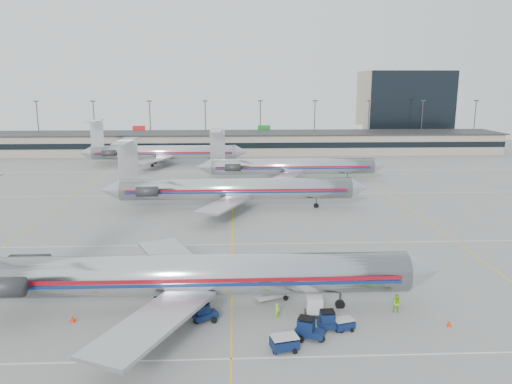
{
  "coord_description": "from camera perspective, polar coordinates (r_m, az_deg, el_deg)",
  "views": [
    {
      "loc": [
        0.4,
        -52.96,
        20.9
      ],
      "look_at": [
        3.65,
        21.65,
        4.5
      ],
      "focal_mm": 35.0,
      "sensor_mm": 36.0,
      "label": 1
    }
  ],
  "objects": [
    {
      "name": "light_mast_row",
      "position": [
        165.42,
        -2.65,
        8.1
      ],
      "size": [
        163.6,
        0.4,
        15.28
      ],
      "color": "#38383D",
      "rests_on": "ground"
    },
    {
      "name": "jet_second_row",
      "position": [
        84.01,
        -2.86,
        0.38
      ],
      "size": [
        45.3,
        26.68,
        11.86
      ],
      "color": "silver",
      "rests_on": "ground"
    },
    {
      "name": "tug_center",
      "position": [
        43.11,
        5.98,
        -15.34
      ],
      "size": [
        2.69,
        2.05,
        1.96
      ],
      "rotation": [
        0.0,
        0.0,
        -0.4
      ],
      "color": "#0A183C",
      "rests_on": "ground"
    },
    {
      "name": "apron_markings",
      "position": [
        66.34,
        -2.73,
        -5.99
      ],
      "size": [
        160.0,
        0.15,
        0.02
      ],
      "primitive_type": "cube",
      "color": "silver",
      "rests_on": "ground"
    },
    {
      "name": "ground",
      "position": [
        56.94,
        -2.76,
        -9.17
      ],
      "size": [
        260.0,
        260.0,
        0.0
      ],
      "primitive_type": "plane",
      "color": "gray",
      "rests_on": "ground"
    },
    {
      "name": "jet_third_row",
      "position": [
        107.91,
        3.75,
        2.96
      ],
      "size": [
        41.36,
        25.44,
        11.31
      ],
      "color": "silver",
      "rests_on": "ground"
    },
    {
      "name": "cone_left",
      "position": [
        48.68,
        -20.23,
        -13.42
      ],
      "size": [
        0.61,
        0.61,
        0.67
      ],
      "primitive_type": "cone",
      "rotation": [
        0.0,
        0.0,
        0.27
      ],
      "color": "red",
      "rests_on": "ground"
    },
    {
      "name": "ramp_worker_near",
      "position": [
        46.19,
        2.45,
        -13.48
      ],
      "size": [
        0.63,
        0.66,
        1.52
      ],
      "primitive_type": "imported",
      "rotation": [
        0.0,
        0.0,
        0.88
      ],
      "color": "#8FE315",
      "rests_on": "ground"
    },
    {
      "name": "cart_outer",
      "position": [
        45.17,
        9.97,
        -14.63
      ],
      "size": [
        1.99,
        1.62,
        0.99
      ],
      "rotation": [
        0.0,
        0.0,
        0.28
      ],
      "color": "#0A183C",
      "rests_on": "ground"
    },
    {
      "name": "tug_left",
      "position": [
        46.07,
        -5.97,
        -13.55
      ],
      "size": [
        2.41,
        1.97,
        1.76
      ],
      "rotation": [
        0.0,
        0.0,
        0.49
      ],
      "color": "#0A183C",
      "rests_on": "ground"
    },
    {
      "name": "cone_right",
      "position": [
        48.22,
        21.24,
        -13.81
      ],
      "size": [
        0.48,
        0.48,
        0.59
      ],
      "primitive_type": "cone",
      "rotation": [
        0.0,
        0.0,
        -0.11
      ],
      "color": "red",
      "rests_on": "ground"
    },
    {
      "name": "jet_back_row",
      "position": [
        130.89,
        -10.82,
        4.49
      ],
      "size": [
        43.11,
        26.52,
        11.79
      ],
      "color": "silver",
      "rests_on": "ground"
    },
    {
      "name": "cart_inner",
      "position": [
        41.56,
        3.27,
        -16.82
      ],
      "size": [
        2.4,
        1.9,
        1.21
      ],
      "rotation": [
        0.0,
        0.0,
        0.23
      ],
      "color": "#0A183C",
      "rests_on": "ground"
    },
    {
      "name": "tug_right",
      "position": [
        44.74,
        8.35,
        -14.42
      ],
      "size": [
        2.28,
        1.21,
        1.82
      ],
      "rotation": [
        0.0,
        0.0,
        0.04
      ],
      "color": "#0A183C",
      "rests_on": "ground"
    },
    {
      "name": "distant_building",
      "position": [
        191.34,
        16.52,
        9.37
      ],
      "size": [
        30.0,
        20.0,
        25.0
      ],
      "primitive_type": "cube",
      "color": "tan",
      "rests_on": "ground"
    },
    {
      "name": "ramp_worker_far",
      "position": [
        49.01,
        15.85,
        -12.21
      ],
      "size": [
        1.07,
        0.97,
        1.79
      ],
      "primitive_type": "imported",
      "rotation": [
        0.0,
        0.0,
        -0.41
      ],
      "color": "#83D113",
      "rests_on": "ground"
    },
    {
      "name": "terminal",
      "position": [
        151.97,
        -2.64,
        5.67
      ],
      "size": [
        162.0,
        17.0,
        6.25
      ],
      "color": "gray",
      "rests_on": "ground"
    },
    {
      "name": "belt_loader",
      "position": [
        50.32,
        1.98,
        -11.44
      ],
      "size": [
        4.25,
        2.55,
        2.18
      ],
      "rotation": [
        0.0,
        0.0,
        0.41
      ],
      "color": "#A6A6A6",
      "rests_on": "ground"
    },
    {
      "name": "uld_container",
      "position": [
        46.99,
        6.7,
        -12.86
      ],
      "size": [
        1.82,
        1.54,
        1.84
      ],
      "rotation": [
        0.0,
        0.0,
        -0.06
      ],
      "color": "#2D2D30",
      "rests_on": "ground"
    },
    {
      "name": "jet_foreground",
      "position": [
        47.07,
        -9.12,
        -9.29
      ],
      "size": [
        47.92,
        28.22,
        12.54
      ],
      "color": "silver",
      "rests_on": "ground"
    }
  ]
}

